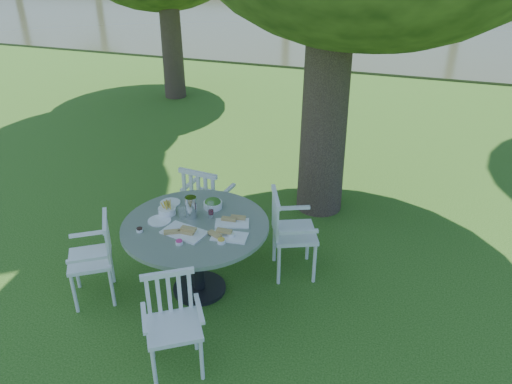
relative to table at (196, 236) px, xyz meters
The scene contains 8 objects.
ground 0.97m from the table, 57.62° to the left, with size 140.00×140.00×0.00m, color #1B420D.
table is the anchor object (origin of this frame).
chair_ne 0.99m from the table, 38.09° to the left, with size 0.62×0.63×0.97m.
chair_nw 0.99m from the table, 109.22° to the left, with size 0.54×0.51×0.98m.
chair_sw 1.00m from the table, 156.73° to the right, with size 0.61×0.62×0.91m.
chair_se 1.00m from the table, 77.86° to the right, with size 0.61×0.60×0.89m.
tableware 0.22m from the table, 119.92° to the left, with size 1.13×0.87×0.23m.
river 23.60m from the table, 89.09° to the left, with size 100.00×28.00×0.12m, color #363C23.
Camera 1 is at (1.54, -4.41, 3.42)m, focal length 35.00 mm.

